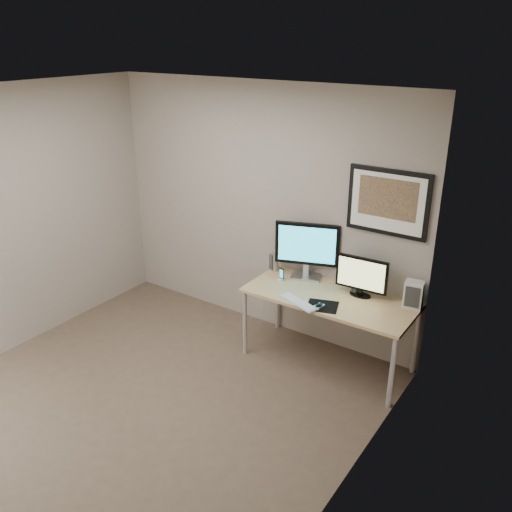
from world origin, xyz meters
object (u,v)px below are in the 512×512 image
object	(u,v)px
speaker_left	(274,261)
fan_unit	(414,294)
phone_dock	(282,274)
keyboard	(298,302)
speaker_right	(356,284)
framed_art	(388,202)
monitor_tv	(361,276)
monitor_large	(307,248)
desk	(330,302)

from	to	relation	value
speaker_left	fan_unit	size ratio (longest dim) A/B	0.79
phone_dock	keyboard	xyz separation A→B (m)	(0.38, -0.33, -0.05)
speaker_right	speaker_left	bearing A→B (deg)	-172.52
keyboard	speaker_left	bearing A→B (deg)	159.23
phone_dock	framed_art	bearing A→B (deg)	31.05
monitor_tv	speaker_left	world-z (taller)	monitor_tv
speaker_left	monitor_large	bearing A→B (deg)	27.37
keyboard	speaker_right	bearing A→B (deg)	74.53
desk	keyboard	distance (m)	0.34
desk	speaker_left	distance (m)	0.80
speaker_left	keyboard	world-z (taller)	speaker_left
phone_dock	fan_unit	bearing A→B (deg)	21.69
desk	framed_art	size ratio (longest dim) A/B	2.13
desk	framed_art	world-z (taller)	framed_art
monitor_tv	speaker_right	distance (m)	0.14
monitor_tv	phone_dock	world-z (taller)	monitor_tv
monitor_tv	speaker_left	bearing A→B (deg)	174.37
fan_unit	phone_dock	bearing A→B (deg)	179.94
fan_unit	desk	bearing A→B (deg)	-170.25
speaker_right	fan_unit	distance (m)	0.54
speaker_right	phone_dock	world-z (taller)	speaker_right
keyboard	fan_unit	distance (m)	1.03
keyboard	framed_art	bearing A→B (deg)	69.36
speaker_right	keyboard	world-z (taller)	speaker_right
monitor_large	keyboard	distance (m)	0.64
framed_art	speaker_right	world-z (taller)	framed_art
desk	speaker_right	size ratio (longest dim) A/B	9.37
framed_art	phone_dock	distance (m)	1.26
phone_dock	speaker_left	bearing A→B (deg)	153.55
framed_art	keyboard	world-z (taller)	framed_art
monitor_tv	fan_unit	distance (m)	0.49
desk	speaker_left	xyz separation A→B (m)	(-0.75, 0.21, 0.16)
framed_art	phone_dock	xyz separation A→B (m)	(-0.91, -0.28, -0.83)
desk	speaker_right	world-z (taller)	speaker_right
fan_unit	speaker_left	bearing A→B (deg)	172.70
desk	monitor_tv	bearing A→B (deg)	35.39
monitor_large	monitor_tv	bearing A→B (deg)	-26.29
desk	phone_dock	size ratio (longest dim) A/B	12.86
monitor_large	phone_dock	world-z (taller)	monitor_large
keyboard	fan_unit	bearing A→B (deg)	49.79
framed_art	phone_dock	world-z (taller)	framed_art
monitor_tv	keyboard	bearing A→B (deg)	-135.26
speaker_left	fan_unit	distance (m)	1.46
monitor_tv	fan_unit	world-z (taller)	monitor_tv
framed_art	keyboard	size ratio (longest dim) A/B	1.74
monitor_tv	phone_dock	distance (m)	0.81
speaker_right	phone_dock	bearing A→B (deg)	-160.27
framed_art	monitor_large	bearing A→B (deg)	-172.72
monitor_large	speaker_right	bearing A→B (deg)	-23.15
monitor_tv	speaker_left	xyz separation A→B (m)	(-0.98, 0.05, -0.11)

